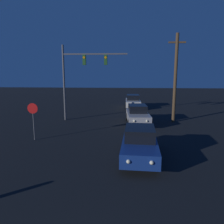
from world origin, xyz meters
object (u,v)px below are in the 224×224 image
Objects in this scene: car_far at (133,101)px; stop_sign at (33,115)px; car_near at (140,143)px; utility_pole at (175,77)px; traffic_signal_mast at (79,71)px; car_mid at (138,114)px.

car_far is 15.40m from stop_sign.
car_near is 9.93m from utility_pole.
car_near is at bearing -60.47° from traffic_signal_mast.
car_far is at bearing 55.75° from traffic_signal_mast.
car_near is at bearing -112.01° from utility_pole.
traffic_signal_mast reaches higher than stop_sign.
car_near is at bearing 84.85° from car_mid.
car_near is 7.85m from car_mid.
traffic_signal_mast is at bearing -57.60° from car_near.
utility_pole is (3.52, 8.72, 3.19)m from car_near.
car_mid is 1.01× the size of car_far.
car_far is 0.66× the size of traffic_signal_mast.
car_mid is 1.84× the size of stop_sign.
car_near is 10.89m from traffic_signal_mast.
car_near is at bearing -21.12° from stop_sign.
car_far is at bearing 114.32° from utility_pole.
utility_pole is at bearing 113.91° from car_far.
car_mid is 8.83m from stop_sign.
traffic_signal_mast is at bearing 74.04° from stop_sign.
utility_pole is at bearing -109.14° from car_near.
stop_sign is 0.32× the size of utility_pole.
car_mid is (0.25, 7.85, 0.00)m from car_near.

